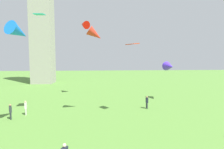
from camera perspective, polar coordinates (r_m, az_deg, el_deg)
name	(u,v)px	position (r m, az deg, el deg)	size (l,w,h in m)	color
person_0	(26,107)	(24.09, -27.45, -9.80)	(0.42, 0.53, 1.80)	silver
person_1	(10,111)	(23.21, -31.42, -10.51)	(0.46, 0.53, 1.78)	#2D3338
person_2	(147,101)	(24.70, 11.84, -9.03)	(0.28, 0.56, 1.80)	#2D3338
kite_flying_0	(169,66)	(30.04, 19.05, 2.62)	(1.70, 2.36, 1.68)	#5330DD
kite_flying_1	(95,34)	(21.30, -5.85, 13.50)	(2.29, 1.49, 2.03)	red
kite_flying_2	(132,44)	(21.04, 6.99, 10.33)	(1.64, 1.75, 0.24)	red
kite_flying_3	(84,25)	(33.72, -9.57, 16.49)	(2.56, 2.86, 1.98)	red
kite_flying_4	(19,32)	(19.83, -29.33, 12.55)	(2.29, 2.79, 2.02)	#1875F1
kite_flying_5	(40,14)	(23.57, -23.55, 18.35)	(1.32, 1.77, 0.43)	#1BB4A6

